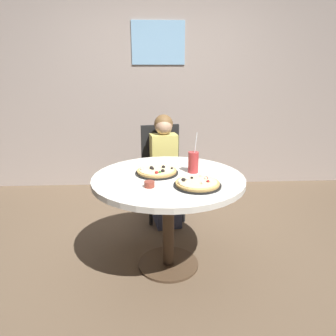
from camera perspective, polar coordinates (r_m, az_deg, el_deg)
ground_plane at (r=2.68m, az=0.06°, el=-16.89°), size 8.00×8.00×0.00m
wall_with_window at (r=4.17m, az=-1.42°, el=16.60°), size 5.20×0.14×2.90m
dining_table at (r=2.38m, az=0.06°, el=-4.02°), size 1.12×1.12×0.75m
chair_wooden at (r=3.34m, az=-1.09°, el=0.34°), size 0.46×0.46×0.95m
diner_child at (r=3.18m, az=-0.48°, el=-1.39°), size 0.31×0.43×1.08m
pizza_veggie at (r=2.40m, az=-2.02°, el=-0.62°), size 0.32×0.32×0.05m
pizza_cheese at (r=2.16m, az=5.26°, el=-2.81°), size 0.32×0.32×0.05m
soda_cup at (r=2.42m, az=4.55°, el=1.05°), size 0.08×0.08×0.31m
sauce_bowl at (r=2.13m, az=-3.36°, el=-2.91°), size 0.07×0.07×0.04m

